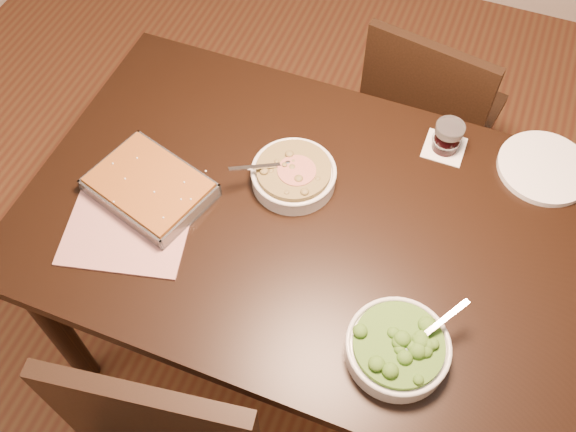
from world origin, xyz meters
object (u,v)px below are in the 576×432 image
at_px(broccoli_bowl, 398,348).
at_px(dinner_plate, 544,168).
at_px(table, 308,238).
at_px(chair_far, 427,114).
at_px(wine_tumbler, 448,136).
at_px(baking_dish, 150,188).
at_px(stew_bowl, 294,175).

bearing_deg(broccoli_bowl, dinner_plate, 70.65).
xyz_separation_m(table, broccoli_bowl, (0.30, -0.26, 0.13)).
relative_size(table, chair_far, 1.65).
bearing_deg(wine_tumbler, baking_dish, -147.61).
height_order(baking_dish, chair_far, chair_far).
bearing_deg(stew_bowl, dinner_plate, 24.68).
bearing_deg(wine_tumbler, stew_bowl, -143.19).
height_order(broccoli_bowl, chair_far, chair_far).
bearing_deg(chair_far, table, 86.39).
distance_m(stew_bowl, broccoli_bowl, 0.51).
distance_m(table, wine_tumbler, 0.45).
bearing_deg(dinner_plate, broccoli_bowl, -109.35).
distance_m(baking_dish, dinner_plate, 1.01).
distance_m(table, broccoli_bowl, 0.41).
relative_size(dinner_plate, chair_far, 0.28).
height_order(baking_dish, wine_tumbler, wine_tumbler).
bearing_deg(dinner_plate, wine_tumbler, -175.14).
distance_m(stew_bowl, chair_far, 0.73).
xyz_separation_m(table, baking_dish, (-0.39, -0.07, 0.12)).
bearing_deg(baking_dish, dinner_plate, 42.41).
bearing_deg(wine_tumbler, dinner_plate, 4.86).
bearing_deg(broccoli_bowl, wine_tumbler, 93.70).
bearing_deg(chair_far, wine_tumbler, 113.65).
bearing_deg(stew_bowl, broccoli_bowl, -43.30).
bearing_deg(table, wine_tumbler, 52.77).
bearing_deg(baking_dish, wine_tumbler, 49.19).
relative_size(stew_bowl, dinner_plate, 0.91).
xyz_separation_m(baking_dish, wine_tumbler, (0.65, 0.41, 0.02)).
xyz_separation_m(baking_dish, chair_far, (0.56, 0.78, -0.30)).
bearing_deg(chair_far, dinner_plate, 145.09).
xyz_separation_m(broccoli_bowl, dinner_plate, (0.22, 0.62, -0.02)).
relative_size(stew_bowl, baking_dish, 0.64).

